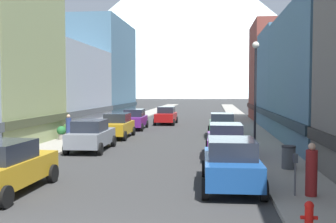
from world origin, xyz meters
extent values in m
cube|color=gray|center=(-6.25, 35.00, 0.07)|extent=(2.50, 100.00, 0.15)
cube|color=gray|center=(6.25, 35.00, 0.07)|extent=(2.50, 100.00, 0.15)
cube|color=#99A5B2|center=(-11.45, 26.92, 3.67)|extent=(7.91, 12.83, 7.35)
cube|color=#444A50|center=(-11.45, 26.92, 1.60)|extent=(8.21, 12.83, 0.50)
cube|color=slate|center=(-11.69, 39.88, 5.86)|extent=(8.39, 13.03, 11.72)
cube|color=#22333F|center=(-11.69, 39.88, 1.60)|extent=(8.69, 13.03, 0.50)
cube|color=slate|center=(12.02, 29.22, 4.43)|extent=(9.03, 8.49, 8.86)
cube|color=#22333F|center=(12.02, 29.22, 1.60)|extent=(9.33, 8.49, 0.50)
cube|color=brown|center=(11.28, 38.30, 5.48)|extent=(7.56, 8.77, 10.96)
cube|color=#3B1B16|center=(11.28, 38.30, 1.60)|extent=(7.86, 8.77, 0.50)
cube|color=#B28419|center=(-3.80, 5.14, 0.74)|extent=(1.93, 4.44, 0.80)
cube|color=#1E232D|center=(-3.81, 4.89, 1.46)|extent=(1.64, 2.23, 0.64)
cylinder|color=black|center=(-4.69, 6.81, 0.34)|extent=(0.23, 0.68, 0.68)
cylinder|color=black|center=(-2.85, 6.77, 0.34)|extent=(0.23, 0.68, 0.68)
cylinder|color=black|center=(-2.91, 3.47, 0.34)|extent=(0.23, 0.68, 0.68)
cube|color=slate|center=(-3.80, 14.60, 0.74)|extent=(1.98, 4.46, 0.80)
cube|color=#1E232D|center=(-3.79, 14.35, 1.46)|extent=(1.67, 2.25, 0.64)
cylinder|color=black|center=(-4.77, 16.22, 0.34)|extent=(0.24, 0.69, 0.68)
cylinder|color=black|center=(-2.93, 16.28, 0.34)|extent=(0.24, 0.69, 0.68)
cylinder|color=black|center=(-4.67, 12.92, 0.34)|extent=(0.24, 0.69, 0.68)
cylinder|color=black|center=(-2.83, 12.98, 0.34)|extent=(0.24, 0.69, 0.68)
cube|color=#B28419|center=(-3.80, 20.61, 0.74)|extent=(1.93, 4.44, 0.80)
cube|color=#1E232D|center=(-3.80, 20.86, 1.46)|extent=(1.64, 2.23, 0.64)
cylinder|color=black|center=(-2.85, 18.98, 0.34)|extent=(0.23, 0.68, 0.68)
cylinder|color=black|center=(-4.69, 18.94, 0.34)|extent=(0.23, 0.68, 0.68)
cylinder|color=black|center=(-2.91, 22.28, 0.34)|extent=(0.23, 0.68, 0.68)
cylinder|color=black|center=(-4.75, 22.24, 0.34)|extent=(0.23, 0.68, 0.68)
cube|color=#591E72|center=(-3.80, 26.93, 0.74)|extent=(2.01, 4.47, 0.80)
cube|color=#1E232D|center=(-3.81, 27.18, 1.46)|extent=(1.68, 2.26, 0.64)
cylinder|color=black|center=(-2.82, 25.31, 0.34)|extent=(0.25, 0.69, 0.68)
cylinder|color=black|center=(-4.66, 25.24, 0.34)|extent=(0.25, 0.69, 0.68)
cylinder|color=black|center=(-2.94, 28.61, 0.34)|extent=(0.25, 0.69, 0.68)
cylinder|color=black|center=(-4.78, 28.54, 0.34)|extent=(0.25, 0.69, 0.68)
cube|color=#19478C|center=(3.80, 6.74, 0.74)|extent=(1.96, 4.45, 0.80)
cube|color=#1E232D|center=(3.81, 6.49, 1.46)|extent=(1.66, 2.24, 0.64)
cylinder|color=black|center=(2.84, 8.36, 0.34)|extent=(0.24, 0.69, 0.68)
cylinder|color=black|center=(4.68, 8.41, 0.34)|extent=(0.24, 0.69, 0.68)
cylinder|color=black|center=(2.92, 5.06, 0.34)|extent=(0.24, 0.69, 0.68)
cylinder|color=black|center=(4.76, 5.11, 0.34)|extent=(0.24, 0.69, 0.68)
cube|color=#591E72|center=(3.80, 13.02, 0.74)|extent=(1.88, 4.41, 0.80)
cube|color=#1E232D|center=(3.80, 12.77, 1.46)|extent=(1.62, 2.21, 0.64)
cylinder|color=black|center=(2.87, 14.66, 0.34)|extent=(0.23, 0.68, 0.68)
cylinder|color=black|center=(4.71, 14.68, 0.34)|extent=(0.23, 0.68, 0.68)
cylinder|color=black|center=(2.89, 11.36, 0.34)|extent=(0.23, 0.68, 0.68)
cylinder|color=black|center=(4.73, 11.38, 0.34)|extent=(0.23, 0.68, 0.68)
cube|color=#265933|center=(3.80, 22.09, 0.74)|extent=(1.89, 4.42, 0.80)
cube|color=#1E232D|center=(3.80, 21.84, 1.46)|extent=(1.62, 2.22, 0.64)
cylinder|color=black|center=(2.86, 23.73, 0.34)|extent=(0.23, 0.68, 0.68)
cylinder|color=black|center=(4.70, 23.75, 0.34)|extent=(0.23, 0.68, 0.68)
cylinder|color=black|center=(2.90, 20.43, 0.34)|extent=(0.23, 0.68, 0.68)
cylinder|color=black|center=(4.74, 20.45, 0.34)|extent=(0.23, 0.68, 0.68)
cube|color=#9E1111|center=(-1.60, 32.38, 0.74)|extent=(1.84, 4.40, 0.80)
cube|color=#1E232D|center=(-1.60, 32.63, 1.46)|extent=(1.60, 2.20, 0.64)
cylinder|color=black|center=(-0.68, 30.73, 0.34)|extent=(0.22, 0.68, 0.68)
cylinder|color=black|center=(-2.52, 30.73, 0.34)|extent=(0.22, 0.68, 0.68)
cylinder|color=black|center=(-0.68, 34.03, 0.34)|extent=(0.22, 0.68, 0.68)
cylinder|color=black|center=(-2.52, 34.03, 0.34)|extent=(0.22, 0.68, 0.68)
cylinder|color=red|center=(5.45, 2.18, 0.43)|extent=(0.20, 0.20, 0.55)
sphere|color=red|center=(5.45, 2.18, 0.74)|extent=(0.22, 0.22, 0.22)
cylinder|color=red|center=(5.30, 2.18, 0.45)|extent=(0.10, 0.09, 0.09)
cylinder|color=red|center=(5.60, 2.18, 0.45)|extent=(0.10, 0.09, 0.09)
cylinder|color=#595960|center=(5.75, 5.33, 0.68)|extent=(0.06, 0.06, 1.05)
cube|color=#33383F|center=(5.75, 5.33, 1.34)|extent=(0.14, 0.10, 0.28)
cylinder|color=#4C5156|center=(6.35, 9.72, 0.60)|extent=(0.56, 0.56, 0.90)
cylinder|color=#2D2D33|center=(6.35, 9.72, 1.09)|extent=(0.59, 0.59, 0.08)
cylinder|color=gray|center=(-7.00, 19.23, 0.34)|extent=(0.43, 0.43, 0.37)
sphere|color=#375E29|center=(-7.00, 19.23, 0.79)|extent=(0.67, 0.67, 0.67)
cylinder|color=gray|center=(-7.00, 18.12, 0.33)|extent=(0.39, 0.39, 0.37)
sphere|color=#236331|center=(-7.00, 18.12, 0.76)|extent=(0.60, 0.60, 0.60)
cylinder|color=maroon|center=(6.25, 5.36, 0.88)|extent=(0.36, 0.36, 1.45)
sphere|color=tan|center=(6.25, 5.36, 1.72)|extent=(0.23, 0.23, 0.23)
cylinder|color=navy|center=(-6.25, 17.49, 0.90)|extent=(0.36, 0.36, 1.50)
sphere|color=tan|center=(-6.25, 17.49, 1.77)|extent=(0.24, 0.24, 0.24)
cylinder|color=black|center=(5.35, 13.79, 2.90)|extent=(0.12, 0.12, 5.50)
sphere|color=white|center=(5.35, 13.79, 5.83)|extent=(0.36, 0.36, 0.36)
cone|color=silver|center=(-14.29, 260.00, 50.26)|extent=(227.67, 227.67, 100.51)
camera|label=1|loc=(3.17, -7.40, 3.49)|focal=42.35mm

